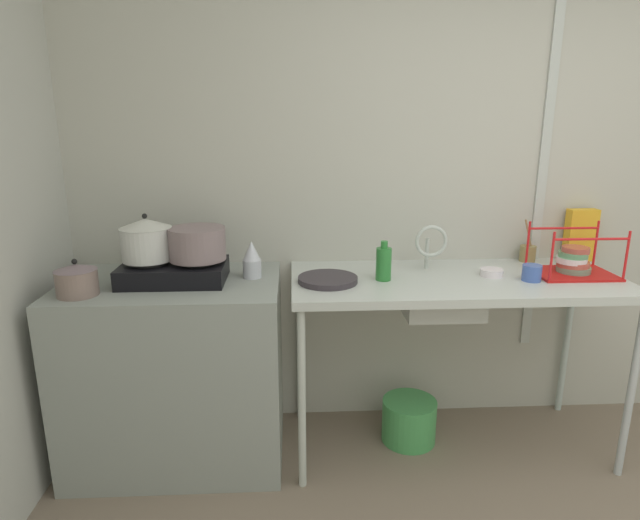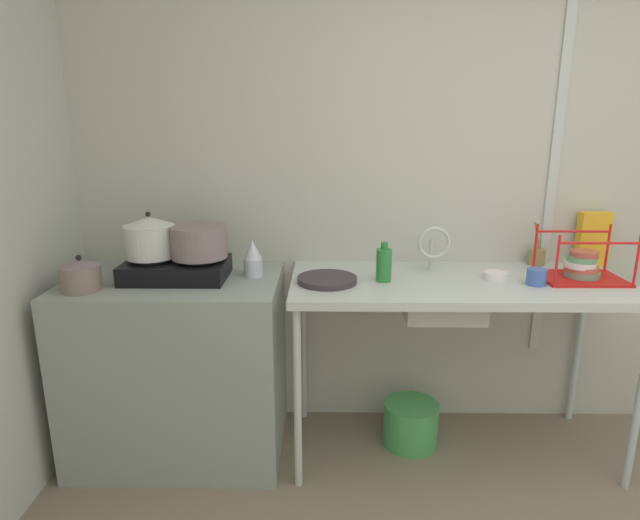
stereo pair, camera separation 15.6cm
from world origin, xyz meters
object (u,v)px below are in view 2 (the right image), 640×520
Objects in this scene: pot_on_left_burner at (150,237)px; percolator at (253,259)px; sink_basin at (442,298)px; pot_on_right_burner at (199,242)px; frying_pan at (327,280)px; dish_rack at (582,268)px; stove at (177,269)px; cereal_box at (593,239)px; bottle_by_sink at (384,264)px; bucket_on_floor at (410,424)px; utensil_jar at (537,256)px; cup_by_rack at (537,277)px; faucet at (434,244)px; small_bowl_on_drainboard at (495,276)px; pot_beside_stove at (81,275)px.

pot_on_left_burner is 0.49m from percolator.
pot_on_right_burner is at bearing 178.69° from sink_basin.
frying_pan is 0.74× the size of dish_rack.
stove is 1.71× the size of cereal_box.
bottle_by_sink is 0.66× the size of bucket_on_floor.
dish_rack reaches higher than sink_basin.
pot_on_left_burner reaches higher than bucket_on_floor.
pot_on_left_burner is 1.97m from utensil_jar.
cup_by_rack is 0.70m from bottle_by_sink.
faucet reaches higher than stove.
pot_on_left_burner is at bearing -178.29° from bucket_on_floor.
pot_on_left_burner is 1.25× the size of bottle_by_sink.
pot_on_right_burner reaches higher than percolator.
frying_pan is (-0.55, -0.03, 0.10)m from sink_basin.
dish_rack is 4.21× the size of cup_by_rack.
bottle_by_sink is (0.63, -0.07, -0.01)m from percolator.
sink_basin is 0.68m from dish_rack.
small_bowl_on_drainboard is 0.66m from cereal_box.
percolator is (0.48, 0.05, -0.12)m from pot_on_left_burner.
utensil_jar is (2.20, 0.46, -0.02)m from pot_beside_stove.
cup_by_rack reaches higher than sink_basin.
sink_basin is 0.92m from cereal_box.
small_bowl_on_drainboard is (1.53, 0.01, -0.03)m from stove.
frying_pan is (0.72, -0.05, -0.04)m from stove.
faucet reaches higher than sink_basin.
dish_rack is at bearing -6.88° from faucet.
cereal_box reaches higher than utensil_jar.
pot_on_left_burner is 1.32× the size of pot_beside_stove.
pot_on_right_burner is 2.02m from cereal_box.
frying_pan is 2.58× the size of small_bowl_on_drainboard.
pot_on_left_burner reaches higher than percolator.
cup_by_rack is (1.58, -0.08, -0.14)m from pot_on_right_burner.
pot_on_right_burner is 1.46× the size of percolator.
cup_by_rack is 0.31× the size of bucket_on_floor.
pot_beside_stove is 0.64× the size of cereal_box.
pot_beside_stove reaches higher than frying_pan.
bucket_on_floor is (-0.08, -0.06, -0.95)m from faucet.
bottle_by_sink is (1.11, -0.03, -0.12)m from pot_on_left_burner.
percolator is 0.89m from faucet.
pot_on_left_burner reaches higher than pot_beside_stove.
pot_on_right_burner is 1.09× the size of faucet.
pot_beside_stove is at bearing -170.12° from faucet.
pot_on_right_burner is 0.93× the size of frying_pan.
pot_on_right_burner is (0.23, 0.00, -0.02)m from pot_on_left_burner.
cup_by_rack is at bearing 2.91° from pot_beside_stove.
cup_by_rack is (0.42, -0.05, 0.12)m from sink_basin.
cup_by_rack is at bearing -6.86° from sink_basin.
dish_rack is at bearing -1.57° from bucket_on_floor.
sink_basin is (1.16, -0.03, -0.27)m from pot_on_right_burner.
dish_rack is 1.99× the size of bottle_by_sink.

